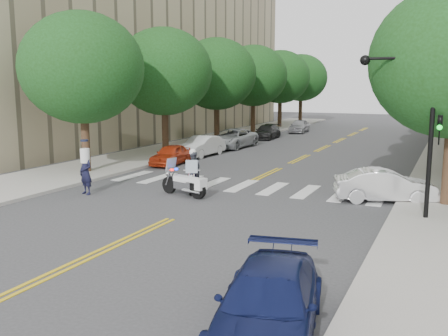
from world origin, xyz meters
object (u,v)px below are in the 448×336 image
Objects in this scene: motorcycle_police at (193,172)px; motorcycle_parked at (187,184)px; convertible at (385,186)px; sedan_blue at (268,304)px; officer_standing at (86,172)px.

motorcycle_police is 1.23m from motorcycle_parked.
sedan_blue is at bearing 158.48° from convertible.
motorcycle_police is 0.92× the size of motorcycle_parked.
motorcycle_police is at bearing 81.13° from convertible.
motorcycle_parked is 0.60× the size of convertible.
convertible is at bearing 165.92° from motorcycle_police.
motorcycle_police reaches higher than convertible.
officer_standing reaches higher than motorcycle_parked.
motorcycle_police is 0.49× the size of sedan_blue.
convertible is at bearing 34.42° from officer_standing.
officer_standing is (-4.21, -1.41, 0.41)m from motorcycle_parked.
officer_standing is at bearing 132.23° from sedan_blue.
motorcycle_parked is 8.16m from convertible.
motorcycle_parked is at bearing 89.47° from convertible.
officer_standing is 12.61m from convertible.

